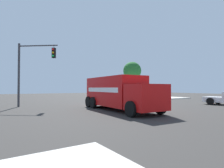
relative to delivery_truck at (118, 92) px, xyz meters
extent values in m
plane|color=#33302D|center=(-0.84, 0.27, -1.43)|extent=(100.00, 100.00, 0.00)
cube|color=beige|center=(-13.90, -12.79, -1.36)|extent=(12.53, 12.53, 0.14)
cube|color=red|center=(-0.05, -0.73, 0.10)|extent=(2.79, 6.36, 2.36)
cube|color=red|center=(0.22, 3.47, -0.23)|extent=(2.52, 2.05, 1.70)
cube|color=black|center=(0.27, 4.32, 0.11)|extent=(2.02, 0.21, 0.88)
cube|color=#B2B2B7|center=(-0.24, -3.74, -1.24)|extent=(2.31, 0.35, 0.21)
cube|color=white|center=(-1.25, -0.66, 0.22)|extent=(0.35, 5.22, 0.36)
cube|color=white|center=(1.16, -0.81, 0.22)|extent=(0.35, 5.22, 0.36)
cylinder|color=black|center=(-1.02, 3.50, -0.93)|extent=(0.34, 1.02, 1.00)
cylinder|color=black|center=(1.45, 3.34, -0.93)|extent=(0.34, 1.02, 1.00)
cylinder|color=black|center=(-1.38, -2.16, -0.93)|extent=(0.34, 1.02, 1.00)
cylinder|color=black|center=(1.09, -2.32, -0.93)|extent=(0.34, 1.02, 1.00)
cylinder|color=black|center=(-1.45, -3.21, -0.93)|extent=(0.34, 1.02, 1.00)
cylinder|color=black|center=(1.03, -3.37, -0.93)|extent=(0.34, 1.02, 1.00)
cylinder|color=#38383D|center=(6.48, -7.26, 1.60)|extent=(0.20, 0.20, 6.06)
cylinder|color=#38383D|center=(5.01, -6.06, 4.38)|extent=(3.02, 2.49, 0.12)
cylinder|color=#38383D|center=(3.81, -5.09, 4.25)|extent=(0.03, 0.03, 0.25)
cube|color=black|center=(3.81, -5.09, 3.65)|extent=(0.42, 0.42, 0.95)
sphere|color=red|center=(3.92, -4.95, 3.97)|extent=(0.20, 0.20, 0.20)
sphere|color=#EFA314|center=(3.92, -4.95, 3.66)|extent=(0.20, 0.20, 0.20)
sphere|color=#19CC4C|center=(3.92, -4.95, 3.35)|extent=(0.20, 0.20, 0.20)
cube|color=white|center=(-11.80, 1.80, -0.88)|extent=(2.11, 2.16, 0.55)
cylinder|color=black|center=(-12.79, 1.60, -1.05)|extent=(0.30, 0.78, 0.76)
cylinder|color=black|center=(-10.78, 1.77, -1.05)|extent=(0.30, 0.78, 0.76)
cylinder|color=gray|center=(-11.20, -14.17, -0.88)|extent=(0.14, 0.14, 0.82)
cylinder|color=gray|center=(-11.14, -14.33, -0.88)|extent=(0.14, 0.14, 0.82)
cube|color=#3359B2|center=(-11.17, -14.25, -0.16)|extent=(0.33, 0.40, 0.62)
sphere|color=tan|center=(-11.17, -14.25, 0.26)|extent=(0.22, 0.22, 0.22)
cylinder|color=#3359B2|center=(-11.25, -14.04, -0.13)|extent=(0.09, 0.09, 0.56)
cylinder|color=#3359B2|center=(-11.10, -14.45, -0.13)|extent=(0.09, 0.09, 0.56)
cylinder|color=navy|center=(-15.94, -10.39, -0.89)|extent=(0.14, 0.14, 0.80)
cylinder|color=navy|center=(-15.85, -10.53, -0.89)|extent=(0.14, 0.14, 0.80)
cube|color=#BF333F|center=(-15.90, -10.46, -0.20)|extent=(0.38, 0.40, 0.60)
sphere|color=beige|center=(-15.90, -10.46, 0.21)|extent=(0.22, 0.22, 0.22)
cylinder|color=#BF333F|center=(-16.02, -10.28, -0.17)|extent=(0.09, 0.09, 0.54)
cylinder|color=#BF333F|center=(-15.77, -10.64, -0.17)|extent=(0.09, 0.09, 0.54)
cube|color=silver|center=(-17.68, -18.80, -0.82)|extent=(0.08, 0.04, 0.95)
cube|color=silver|center=(-17.50, -18.80, -0.82)|extent=(0.08, 0.04, 0.95)
cube|color=silver|center=(-17.32, -18.80, -0.82)|extent=(0.08, 0.04, 0.95)
cube|color=silver|center=(-17.14, -18.80, -0.82)|extent=(0.08, 0.04, 0.95)
cube|color=silver|center=(-16.96, -18.80, -0.82)|extent=(0.08, 0.04, 0.95)
cube|color=silver|center=(-16.78, -18.80, -0.82)|extent=(0.08, 0.04, 0.95)
cube|color=silver|center=(-16.60, -18.80, -0.82)|extent=(0.08, 0.04, 0.95)
cube|color=silver|center=(-16.42, -18.80, -0.82)|extent=(0.08, 0.04, 0.95)
cube|color=silver|center=(-16.24, -18.80, -0.82)|extent=(0.08, 0.04, 0.95)
cube|color=silver|center=(-16.06, -18.80, -0.82)|extent=(0.08, 0.04, 0.95)
cube|color=silver|center=(-15.88, -18.80, -0.82)|extent=(0.08, 0.04, 0.95)
cube|color=silver|center=(-15.70, -18.80, -0.82)|extent=(0.08, 0.04, 0.95)
cube|color=silver|center=(-15.52, -18.80, -0.82)|extent=(0.08, 0.04, 0.95)
cube|color=silver|center=(-15.34, -18.80, -0.82)|extent=(0.08, 0.04, 0.95)
cube|color=silver|center=(-15.16, -18.80, -0.82)|extent=(0.08, 0.04, 0.95)
cube|color=silver|center=(-14.98, -18.80, -0.82)|extent=(0.08, 0.04, 0.95)
cube|color=silver|center=(-14.80, -18.80, -0.82)|extent=(0.08, 0.04, 0.95)
cube|color=silver|center=(-14.62, -18.80, -0.82)|extent=(0.08, 0.04, 0.95)
cube|color=silver|center=(-14.44, -18.80, -0.82)|extent=(0.08, 0.04, 0.95)
cube|color=silver|center=(-14.26, -18.80, -0.82)|extent=(0.08, 0.04, 0.95)
cube|color=silver|center=(-14.08, -18.80, -0.82)|extent=(0.08, 0.04, 0.95)
cube|color=silver|center=(-13.90, -18.80, -0.82)|extent=(0.08, 0.04, 0.95)
cube|color=silver|center=(-13.72, -18.80, -0.82)|extent=(0.08, 0.04, 0.95)
cube|color=silver|center=(-13.54, -18.80, -0.82)|extent=(0.08, 0.04, 0.95)
cube|color=silver|center=(-13.36, -18.80, -0.82)|extent=(0.08, 0.04, 0.95)
cube|color=silver|center=(-13.18, -18.80, -0.82)|extent=(0.08, 0.04, 0.95)
cube|color=silver|center=(-13.00, -18.80, -0.82)|extent=(0.08, 0.04, 0.95)
cube|color=silver|center=(-12.82, -18.80, -0.82)|extent=(0.08, 0.04, 0.95)
cube|color=silver|center=(-12.64, -18.80, -0.82)|extent=(0.08, 0.04, 0.95)
cube|color=silver|center=(-12.46, -18.80, -0.82)|extent=(0.08, 0.04, 0.95)
cube|color=silver|center=(-12.28, -18.80, -0.82)|extent=(0.08, 0.04, 0.95)
cube|color=silver|center=(-12.10, -18.80, -0.82)|extent=(0.08, 0.04, 0.95)
cube|color=silver|center=(-11.92, -18.80, -0.82)|extent=(0.08, 0.04, 0.95)
cube|color=silver|center=(-11.74, -18.80, -0.82)|extent=(0.08, 0.04, 0.95)
cube|color=silver|center=(-11.56, -18.80, -0.82)|extent=(0.08, 0.04, 0.95)
cube|color=silver|center=(-11.38, -18.80, -0.82)|extent=(0.08, 0.04, 0.95)
cube|color=silver|center=(-11.20, -18.80, -0.82)|extent=(0.08, 0.04, 0.95)
cube|color=silver|center=(-11.02, -18.80, -0.82)|extent=(0.08, 0.04, 0.95)
cube|color=silver|center=(-10.84, -18.80, -0.82)|extent=(0.08, 0.04, 0.95)
cube|color=silver|center=(-10.66, -18.80, -0.82)|extent=(0.08, 0.04, 0.95)
cube|color=silver|center=(-10.48, -18.80, -0.82)|extent=(0.08, 0.04, 0.95)
cube|color=silver|center=(-10.30, -18.80, -0.82)|extent=(0.08, 0.04, 0.95)
cube|color=silver|center=(-10.12, -18.80, -0.82)|extent=(0.08, 0.04, 0.95)
cube|color=silver|center=(-13.90, -18.82, -0.58)|extent=(7.66, 0.03, 0.07)
cube|color=silver|center=(-13.90, -18.82, -1.01)|extent=(7.66, 0.03, 0.07)
cylinder|color=brown|center=(-15.25, -16.38, 0.60)|extent=(0.32, 0.32, 3.79)
sphere|color=#236628|center=(-15.25, -16.38, 3.88)|extent=(3.68, 3.68, 3.68)
camera|label=1|loc=(8.62, 11.99, 0.36)|focal=29.00mm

